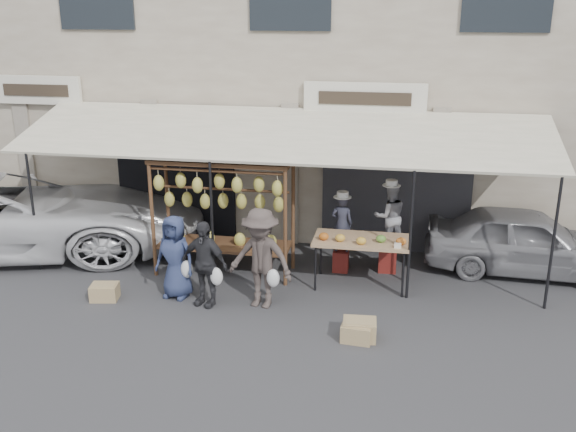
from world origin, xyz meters
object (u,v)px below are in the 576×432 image
banana_rack (222,194)px  vendor_left (342,223)px  produce_table (361,241)px  customer_mid (204,263)px  customer_left (175,257)px  customer_right (261,258)px  crate_near_a (359,329)px  crate_far (105,292)px  vendor_right (390,216)px  sedan (526,241)px  crate_near_b (357,332)px

banana_rack → vendor_left: banana_rack is taller
produce_table → customer_mid: size_ratio=1.13×
vendor_left → banana_rack: bearing=10.1°
customer_left → customer_right: 1.55m
customer_mid → banana_rack: bearing=108.7°
banana_rack → crate_near_a: size_ratio=5.14×
produce_table → crate_far: produce_table is taller
vendor_right → customer_left: size_ratio=0.85×
sedan → banana_rack: bearing=103.4°
customer_right → sedan: size_ratio=0.47×
banana_rack → customer_right: bearing=-51.6°
banana_rack → produce_table: banana_rack is taller
customer_left → customer_mid: customer_mid is taller
customer_mid → crate_near_a: customer_mid is taller
vendor_right → crate_far: 5.35m
customer_mid → crate_near_a: 2.84m
customer_left → crate_near_b: 3.45m
customer_left → vendor_left: bearing=41.9°
customer_left → crate_near_b: size_ratio=3.26×
crate_far → banana_rack: bearing=41.1°
vendor_left → customer_right: bearing=53.7°
produce_table → crate_near_a: (0.14, -1.95, -0.72)m
banana_rack → produce_table: (2.59, -0.15, -0.69)m
crate_far → customer_right: bearing=5.2°
customer_left → customer_right: (1.54, -0.10, 0.12)m
customer_left → customer_right: size_ratio=0.86×
customer_mid → vendor_left: bearing=57.6°
produce_table → sedan: 3.28m
crate_near_a → customer_mid: bearing=164.9°
vendor_left → vendor_right: vendor_right is taller
produce_table → customer_mid: 2.82m
produce_table → crate_near_b: 2.15m
crate_far → sedan: 7.82m
customer_mid → customer_right: (0.95, 0.11, 0.12)m
vendor_left → customer_left: 3.19m
crate_near_a → sedan: bearing=47.6°
crate_near_a → crate_near_b: crate_near_a is taller
crate_near_a → sedan: 4.31m
customer_left → crate_near_a: size_ratio=2.94×
customer_mid → crate_near_b: bearing=-0.3°
banana_rack → vendor_left: size_ratio=2.36×
produce_table → customer_left: customer_left is taller
vendor_right → customer_mid: 3.64m
crate_far → crate_near_b: bearing=-8.4°
customer_mid → crate_near_b: 2.83m
customer_left → customer_right: customer_right is taller
customer_left → crate_near_a: bearing=-5.3°
sedan → produce_table: bearing=114.5°
produce_table → crate_far: size_ratio=3.71×
produce_table → vendor_right: 0.96m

